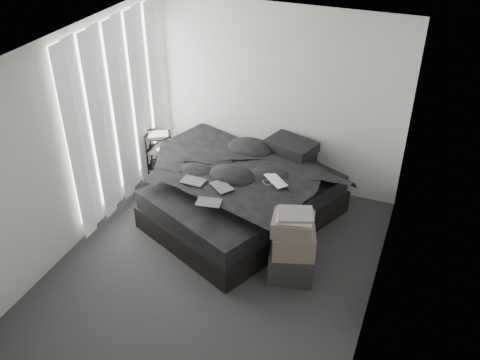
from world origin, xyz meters
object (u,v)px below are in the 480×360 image
at_px(laptop, 272,176).
at_px(box_lower, 291,264).
at_px(side_stand, 160,156).
at_px(bed, 244,209).

height_order(laptop, box_lower, laptop).
bearing_deg(side_stand, box_lower, -28.98).
xyz_separation_m(bed, laptop, (0.41, -0.12, 0.68)).
distance_m(side_stand, box_lower, 2.80).
xyz_separation_m(laptop, box_lower, (0.50, -0.73, -0.65)).
bearing_deg(box_lower, bed, 136.89).
relative_size(bed, laptop, 6.24).
bearing_deg(bed, side_stand, -173.90).
relative_size(laptop, side_stand, 0.50).
bearing_deg(laptop, bed, -154.50).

